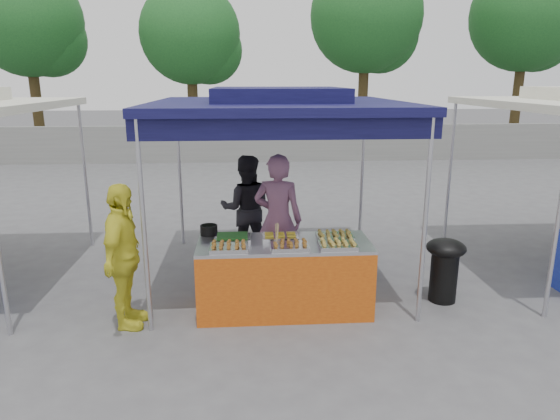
{
  "coord_description": "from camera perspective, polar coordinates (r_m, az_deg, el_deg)",
  "views": [
    {
      "loc": [
        -0.42,
        -5.56,
        2.68
      ],
      "look_at": [
        0.0,
        0.6,
        1.05
      ],
      "focal_mm": 32.0,
      "sensor_mm": 36.0,
      "label": 1
    }
  ],
  "objects": [
    {
      "name": "ground_plane",
      "position": [
        6.19,
        0.39,
        -10.88
      ],
      "size": [
        80.0,
        80.0,
        0.0
      ],
      "primitive_type": "plane",
      "color": "#565658"
    },
    {
      "name": "back_wall",
      "position": [
        16.7,
        -2.46,
        7.6
      ],
      "size": [
        40.0,
        0.25,
        1.2
      ],
      "primitive_type": "cube",
      "color": "gray",
      "rests_on": "ground_plane"
    },
    {
      "name": "main_canopy",
      "position": [
        6.55,
        -0.23,
        12.07
      ],
      "size": [
        3.2,
        3.2,
        2.57
      ],
      "color": "#B4B3BB",
      "rests_on": "ground_plane"
    },
    {
      "name": "tree_0",
      "position": [
        20.42,
        -26.46,
        18.3
      ],
      "size": [
        3.8,
        3.79,
        6.51
      ],
      "color": "#3E3017",
      "rests_on": "ground_plane"
    },
    {
      "name": "tree_1",
      "position": [
        18.48,
        -9.73,
        18.79
      ],
      "size": [
        3.5,
        3.44,
        5.91
      ],
      "color": "#3E3017",
      "rests_on": "ground_plane"
    },
    {
      "name": "tree_2",
      "position": [
        19.25,
        10.21,
        20.5
      ],
      "size": [
        3.97,
        3.97,
        6.83
      ],
      "color": "#3E3017",
      "rests_on": "ground_plane"
    },
    {
      "name": "tree_3",
      "position": [
        21.71,
        26.6,
        18.83
      ],
      "size": [
        4.06,
        4.06,
        6.98
      ],
      "color": "#3E3017",
      "rests_on": "ground_plane"
    },
    {
      "name": "vendor_table",
      "position": [
        5.92,
        0.47,
        -7.59
      ],
      "size": [
        2.0,
        0.8,
        0.85
      ],
      "color": "#B94B10",
      "rests_on": "ground_plane"
    },
    {
      "name": "food_tray_fl",
      "position": [
        5.52,
        -5.85,
        -4.26
      ],
      "size": [
        0.42,
        0.3,
        0.07
      ],
      "color": "silver",
      "rests_on": "vendor_table"
    },
    {
      "name": "food_tray_fm",
      "position": [
        5.54,
        1.12,
        -4.12
      ],
      "size": [
        0.42,
        0.3,
        0.07
      ],
      "color": "silver",
      "rests_on": "vendor_table"
    },
    {
      "name": "food_tray_fr",
      "position": [
        5.61,
        6.62,
        -3.97
      ],
      "size": [
        0.42,
        0.3,
        0.07
      ],
      "color": "silver",
      "rests_on": "vendor_table"
    },
    {
      "name": "food_tray_bl",
      "position": [
        5.83,
        -5.46,
        -3.21
      ],
      "size": [
        0.42,
        0.3,
        0.07
      ],
      "color": "silver",
      "rests_on": "vendor_table"
    },
    {
      "name": "food_tray_bm",
      "position": [
        5.86,
        0.02,
        -3.05
      ],
      "size": [
        0.42,
        0.3,
        0.07
      ],
      "color": "silver",
      "rests_on": "vendor_table"
    },
    {
      "name": "food_tray_br",
      "position": [
        5.91,
        6.29,
        -2.99
      ],
      "size": [
        0.42,
        0.3,
        0.07
      ],
      "color": "silver",
      "rests_on": "vendor_table"
    },
    {
      "name": "cooking_pot",
      "position": [
        6.08,
        -8.13,
        -2.28
      ],
      "size": [
        0.21,
        0.21,
        0.12
      ],
      "primitive_type": "cylinder",
      "color": "black",
      "rests_on": "vendor_table"
    },
    {
      "name": "skewer_cup",
      "position": [
        5.55,
        -0.31,
        -3.92
      ],
      "size": [
        0.08,
        0.08,
        0.1
      ],
      "primitive_type": "cylinder",
      "color": "#B4B3BB",
      "rests_on": "vendor_table"
    },
    {
      "name": "wok_burner",
      "position": [
        6.47,
        18.31,
        -5.93
      ],
      "size": [
        0.48,
        0.48,
        0.8
      ],
      "rotation": [
        0.0,
        0.0,
        0.38
      ],
      "color": "black",
      "rests_on": "ground_plane"
    },
    {
      "name": "crate_left",
      "position": [
        6.55,
        -3.17,
        -7.96
      ],
      "size": [
        0.5,
        0.35,
        0.3
      ],
      "primitive_type": "cube",
      "color": "#13229B",
      "rests_on": "ground_plane"
    },
    {
      "name": "crate_right",
      "position": [
        6.65,
        2.22,
        -7.48
      ],
      "size": [
        0.53,
        0.37,
        0.32
      ],
      "primitive_type": "cube",
      "color": "#13229B",
      "rests_on": "ground_plane"
    },
    {
      "name": "crate_stacked",
      "position": [
        6.54,
        2.25,
        -4.92
      ],
      "size": [
        0.52,
        0.37,
        0.31
      ],
      "primitive_type": "cube",
      "color": "#13229B",
      "rests_on": "crate_right"
    },
    {
      "name": "vendor_woman",
      "position": [
        6.57,
        -0.23,
        -1.14
      ],
      "size": [
        0.73,
        0.57,
        1.76
      ],
      "primitive_type": "imported",
      "rotation": [
        0.0,
        0.0,
        2.88
      ],
      "color": "#835373",
      "rests_on": "ground_plane"
    },
    {
      "name": "helper_man",
      "position": [
        7.47,
        -3.89,
        0.18
      ],
      "size": [
        0.79,
        0.62,
        1.6
      ],
      "primitive_type": "imported",
      "rotation": [
        0.0,
        0.0,
        3.12
      ],
      "color": "black",
      "rests_on": "ground_plane"
    },
    {
      "name": "customer_person",
      "position": [
        5.67,
        -17.48,
        -5.16
      ],
      "size": [
        0.46,
        0.98,
        1.62
      ],
      "primitive_type": "imported",
      "rotation": [
        0.0,
        0.0,
        1.5
      ],
      "color": "yellow",
      "rests_on": "ground_plane"
    }
  ]
}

